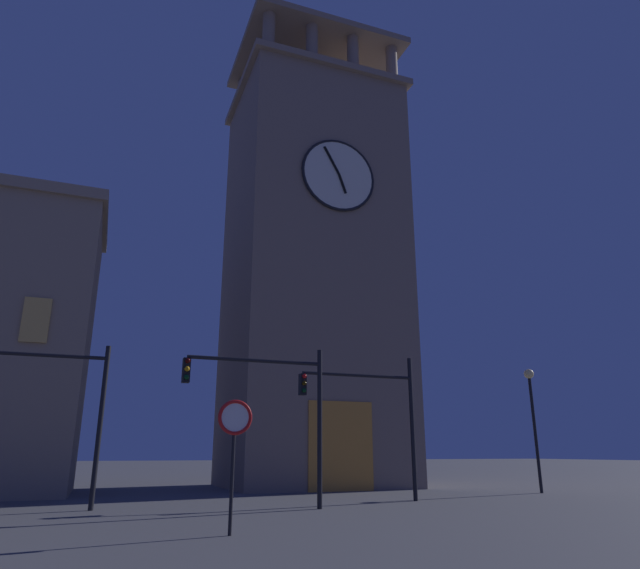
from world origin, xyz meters
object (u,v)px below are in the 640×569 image
object	(u,v)px
traffic_signal_mid	(273,397)
street_lamp	(532,406)
clocktower	(313,267)
no_horn_sign	(235,428)
traffic_signal_far	(374,405)
traffic_signal_near	(55,394)

from	to	relation	value
traffic_signal_mid	street_lamp	size ratio (longest dim) A/B	0.93
clocktower	street_lamp	size ratio (longest dim) A/B	5.46
clocktower	no_horn_sign	world-z (taller)	clocktower
traffic_signal_mid	traffic_signal_far	xyz separation A→B (m)	(-4.36, -1.55, -0.00)
clocktower	traffic_signal_mid	distance (m)	14.86
traffic_signal_near	no_horn_sign	size ratio (longest dim) A/B	1.78
traffic_signal_near	traffic_signal_far	bearing A→B (deg)	177.44
traffic_signal_near	traffic_signal_mid	size ratio (longest dim) A/B	1.01
traffic_signal_near	no_horn_sign	xyz separation A→B (m)	(-4.25, 6.79, -1.21)
clocktower	traffic_signal_mid	world-z (taller)	clocktower
traffic_signal_far	street_lamp	bearing A→B (deg)	-169.74
traffic_signal_far	no_horn_sign	size ratio (longest dim) A/B	1.83
traffic_signal_mid	traffic_signal_far	distance (m)	4.63
traffic_signal_near	traffic_signal_far	xyz separation A→B (m)	(-10.85, 0.49, -0.03)
traffic_signal_far	no_horn_sign	xyz separation A→B (m)	(6.60, 6.30, -1.17)
traffic_signal_mid	no_horn_sign	distance (m)	5.38
traffic_signal_far	street_lamp	distance (m)	8.92
traffic_signal_far	traffic_signal_near	bearing A→B (deg)	-2.56
clocktower	traffic_signal_mid	size ratio (longest dim) A/B	5.86
traffic_signal_near	no_horn_sign	bearing A→B (deg)	122.06
clocktower	traffic_signal_mid	xyz separation A→B (m)	(5.38, 10.95, -8.49)
clocktower	street_lamp	distance (m)	13.70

